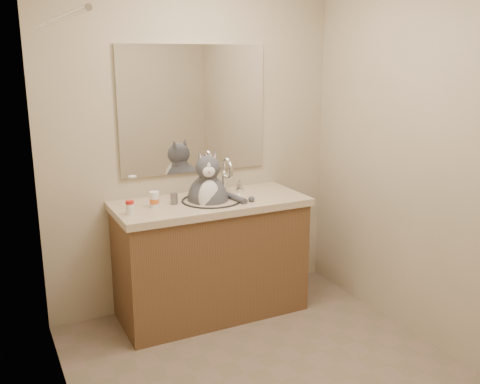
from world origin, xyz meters
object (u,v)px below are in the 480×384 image
Objects in this scene: cat at (208,197)px; pill_bottle_orange at (154,200)px; grey_canister at (174,199)px; pill_bottle_redcap at (130,207)px.

cat is 0.39m from pill_bottle_orange.
pill_bottle_orange is 0.14m from grey_canister.
cat is 6.21× the size of pill_bottle_redcap.
grey_canister is at bearing 6.61° from pill_bottle_orange.
cat reaches higher than grey_canister.
cat reaches higher than pill_bottle_orange.
pill_bottle_orange reaches higher than pill_bottle_redcap.
cat reaches higher than pill_bottle_redcap.
pill_bottle_redcap is at bearing -162.33° from grey_canister.
pill_bottle_redcap reaches higher than grey_canister.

